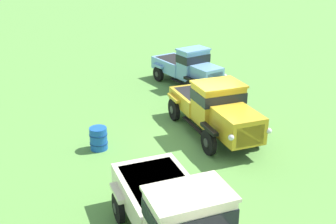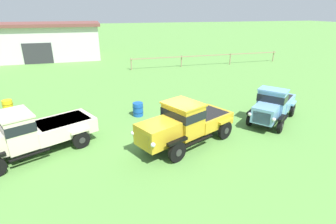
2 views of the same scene
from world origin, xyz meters
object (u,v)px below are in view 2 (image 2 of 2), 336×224
object	(u,v)px
vintage_truck_midrow_center	(273,105)
oil_drum_near_fence	(8,106)
vintage_truck_foreground_near	(28,133)
farm_shed	(15,42)
vintage_truck_second_in_line	(185,123)
oil_drum_beside_row	(138,109)

from	to	relation	value
vintage_truck_midrow_center	oil_drum_near_fence	size ratio (longest dim) A/B	5.31
vintage_truck_foreground_near	farm_shed	bearing A→B (deg)	102.88
vintage_truck_midrow_center	vintage_truck_second_in_line	bearing A→B (deg)	-168.28
vintage_truck_foreground_near	vintage_truck_midrow_center	xyz separation A→B (m)	(12.62, 0.19, -0.06)
vintage_truck_second_in_line	vintage_truck_foreground_near	bearing A→B (deg)	171.75
farm_shed	oil_drum_beside_row	bearing A→B (deg)	-63.84
vintage_truck_foreground_near	vintage_truck_second_in_line	xyz separation A→B (m)	(6.89, -1.00, 0.06)
farm_shed	vintage_truck_second_in_line	world-z (taller)	farm_shed
oil_drum_beside_row	farm_shed	bearing A→B (deg)	116.16
oil_drum_beside_row	vintage_truck_foreground_near	bearing A→B (deg)	-149.63
farm_shed	vintage_truck_second_in_line	bearing A→B (deg)	-64.76
farm_shed	vintage_truck_foreground_near	size ratio (longest dim) A/B	3.60
vintage_truck_second_in_line	oil_drum_beside_row	distance (m)	4.47
vintage_truck_foreground_near	oil_drum_beside_row	distance (m)	6.27
oil_drum_near_fence	farm_shed	bearing A→B (deg)	100.32
oil_drum_beside_row	vintage_truck_second_in_line	bearing A→B (deg)	-70.16
vintage_truck_second_in_line	oil_drum_near_fence	xyz separation A→B (m)	(-9.19, 6.92, -0.69)
oil_drum_near_fence	vintage_truck_foreground_near	bearing A→B (deg)	-68.72
vintage_truck_foreground_near	vintage_truck_second_in_line	bearing A→B (deg)	-8.25
farm_shed	oil_drum_near_fence	size ratio (longest dim) A/B	25.29
vintage_truck_foreground_near	oil_drum_near_fence	distance (m)	6.38
oil_drum_beside_row	oil_drum_near_fence	distance (m)	8.17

